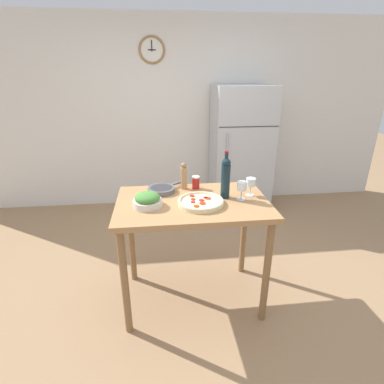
{
  "coord_description": "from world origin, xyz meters",
  "views": [
    {
      "loc": [
        -0.25,
        -2.14,
        1.9
      ],
      "look_at": [
        0.0,
        0.04,
        1.01
      ],
      "focal_mm": 28.0,
      "sensor_mm": 36.0,
      "label": 1
    }
  ],
  "objects_px": {
    "wine_bottle": "(226,177)",
    "pepper_mill": "(184,176)",
    "salt_canister": "(196,182)",
    "wine_glass_far": "(251,183)",
    "salad_bowl": "(147,200)",
    "refrigerator": "(241,150)",
    "wine_glass_near": "(242,187)",
    "homemade_pizza": "(201,202)",
    "cast_iron_skillet": "(162,189)"
  },
  "relations": [
    {
      "from": "pepper_mill",
      "to": "wine_glass_near",
      "type": "bearing_deg",
      "value": -33.88
    },
    {
      "from": "wine_glass_far",
      "to": "cast_iron_skillet",
      "type": "height_order",
      "value": "wine_glass_far"
    },
    {
      "from": "refrigerator",
      "to": "pepper_mill",
      "type": "relative_size",
      "value": 7.46
    },
    {
      "from": "refrigerator",
      "to": "wine_bottle",
      "type": "height_order",
      "value": "refrigerator"
    },
    {
      "from": "wine_glass_far",
      "to": "cast_iron_skillet",
      "type": "relative_size",
      "value": 0.47
    },
    {
      "from": "homemade_pizza",
      "to": "salt_canister",
      "type": "height_order",
      "value": "salt_canister"
    },
    {
      "from": "homemade_pizza",
      "to": "salt_canister",
      "type": "relative_size",
      "value": 3.2
    },
    {
      "from": "salad_bowl",
      "to": "wine_glass_far",
      "type": "bearing_deg",
      "value": 8.06
    },
    {
      "from": "wine_bottle",
      "to": "pepper_mill",
      "type": "xyz_separation_m",
      "value": [
        -0.31,
        0.23,
        -0.06
      ]
    },
    {
      "from": "refrigerator",
      "to": "wine_glass_near",
      "type": "relative_size",
      "value": 11.58
    },
    {
      "from": "wine_glass_near",
      "to": "cast_iron_skillet",
      "type": "distance_m",
      "value": 0.67
    },
    {
      "from": "homemade_pizza",
      "to": "salt_canister",
      "type": "bearing_deg",
      "value": 89.15
    },
    {
      "from": "wine_glass_far",
      "to": "homemade_pizza",
      "type": "relative_size",
      "value": 0.42
    },
    {
      "from": "wine_bottle",
      "to": "salt_canister",
      "type": "relative_size",
      "value": 3.46
    },
    {
      "from": "wine_bottle",
      "to": "pepper_mill",
      "type": "relative_size",
      "value": 1.65
    },
    {
      "from": "wine_bottle",
      "to": "salad_bowl",
      "type": "height_order",
      "value": "wine_bottle"
    },
    {
      "from": "pepper_mill",
      "to": "salt_canister",
      "type": "height_order",
      "value": "pepper_mill"
    },
    {
      "from": "salad_bowl",
      "to": "salt_canister",
      "type": "xyz_separation_m",
      "value": [
        0.41,
        0.33,
        0.01
      ]
    },
    {
      "from": "cast_iron_skillet",
      "to": "wine_bottle",
      "type": "bearing_deg",
      "value": -19.48
    },
    {
      "from": "salad_bowl",
      "to": "salt_canister",
      "type": "bearing_deg",
      "value": 38.61
    },
    {
      "from": "cast_iron_skillet",
      "to": "wine_glass_near",
      "type": "bearing_deg",
      "value": -20.5
    },
    {
      "from": "wine_bottle",
      "to": "wine_glass_near",
      "type": "distance_m",
      "value": 0.15
    },
    {
      "from": "wine_glass_near",
      "to": "salad_bowl",
      "type": "relative_size",
      "value": 0.67
    },
    {
      "from": "homemade_pizza",
      "to": "cast_iron_skillet",
      "type": "bearing_deg",
      "value": 135.27
    },
    {
      "from": "cast_iron_skillet",
      "to": "pepper_mill",
      "type": "bearing_deg",
      "value": 16.11
    },
    {
      "from": "salad_bowl",
      "to": "cast_iron_skillet",
      "type": "height_order",
      "value": "salad_bowl"
    },
    {
      "from": "wine_glass_far",
      "to": "salad_bowl",
      "type": "bearing_deg",
      "value": -171.94
    },
    {
      "from": "wine_bottle",
      "to": "cast_iron_skillet",
      "type": "distance_m",
      "value": 0.55
    },
    {
      "from": "wine_glass_near",
      "to": "salt_canister",
      "type": "xyz_separation_m",
      "value": [
        -0.33,
        0.28,
        -0.05
      ]
    },
    {
      "from": "refrigerator",
      "to": "wine_glass_near",
      "type": "xyz_separation_m",
      "value": [
        -0.51,
        -1.87,
        0.19
      ]
    },
    {
      "from": "pepper_mill",
      "to": "salad_bowl",
      "type": "xyz_separation_m",
      "value": [
        -0.3,
        -0.33,
        -0.06
      ]
    },
    {
      "from": "wine_glass_near",
      "to": "cast_iron_skillet",
      "type": "xyz_separation_m",
      "value": [
        -0.62,
        0.23,
        -0.08
      ]
    },
    {
      "from": "wine_bottle",
      "to": "pepper_mill",
      "type": "distance_m",
      "value": 0.39
    },
    {
      "from": "refrigerator",
      "to": "wine_glass_far",
      "type": "bearing_deg",
      "value": -103.04
    },
    {
      "from": "wine_glass_near",
      "to": "wine_glass_far",
      "type": "distance_m",
      "value": 0.12
    },
    {
      "from": "wine_bottle",
      "to": "salt_canister",
      "type": "bearing_deg",
      "value": 132.28
    },
    {
      "from": "wine_bottle",
      "to": "refrigerator",
      "type": "bearing_deg",
      "value": 70.85
    },
    {
      "from": "pepper_mill",
      "to": "salt_canister",
      "type": "xyz_separation_m",
      "value": [
        0.1,
        -0.01,
        -0.06
      ]
    },
    {
      "from": "wine_glass_near",
      "to": "wine_bottle",
      "type": "bearing_deg",
      "value": 155.37
    },
    {
      "from": "salad_bowl",
      "to": "wine_bottle",
      "type": "bearing_deg",
      "value": 9.07
    },
    {
      "from": "wine_glass_far",
      "to": "pepper_mill",
      "type": "distance_m",
      "value": 0.57
    },
    {
      "from": "wine_glass_near",
      "to": "homemade_pizza",
      "type": "distance_m",
      "value": 0.35
    },
    {
      "from": "refrigerator",
      "to": "homemade_pizza",
      "type": "height_order",
      "value": "refrigerator"
    },
    {
      "from": "wine_glass_far",
      "to": "salad_bowl",
      "type": "relative_size",
      "value": 0.67
    },
    {
      "from": "wine_glass_far",
      "to": "pepper_mill",
      "type": "relative_size",
      "value": 0.64
    },
    {
      "from": "refrigerator",
      "to": "salt_canister",
      "type": "bearing_deg",
      "value": -117.79
    },
    {
      "from": "refrigerator",
      "to": "pepper_mill",
      "type": "height_order",
      "value": "refrigerator"
    },
    {
      "from": "salt_canister",
      "to": "wine_glass_far",
      "type": "bearing_deg",
      "value": -26.3
    },
    {
      "from": "homemade_pizza",
      "to": "salad_bowl",
      "type": "bearing_deg",
      "value": 178.25
    },
    {
      "from": "refrigerator",
      "to": "salt_canister",
      "type": "distance_m",
      "value": 1.8
    }
  ]
}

